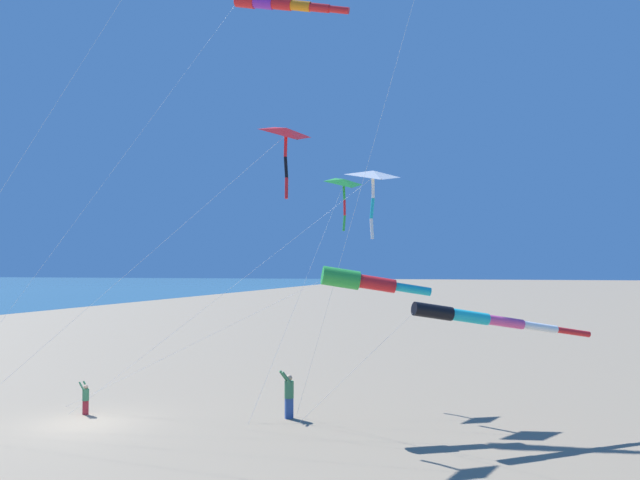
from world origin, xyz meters
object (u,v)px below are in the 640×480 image
(person_adult_flyer, at_px, (289,392))
(kite_delta_rainbow_low_near, at_px, (373,176))
(kite_windsock_striped_overhead, at_px, (360,281))
(kite_windsock_orange_high_right, at_px, (480,318))
(kite_windsock_green_low_center, at_px, (276,4))
(kite_delta_purple_drifting, at_px, (344,183))
(kite_delta_small_distant, at_px, (286,134))
(person_child_green_jacket, at_px, (86,397))

(person_adult_flyer, xyz_separation_m, kite_delta_rainbow_low_near, (2.73, 3.53, 8.96))
(kite_delta_rainbow_low_near, bearing_deg, kite_windsock_striped_overhead, -86.16)
(kite_windsock_orange_high_right, relative_size, kite_windsock_green_low_center, 0.54)
(kite_delta_purple_drifting, relative_size, kite_delta_rainbow_low_near, 0.81)
(kite_windsock_striped_overhead, relative_size, kite_windsock_green_low_center, 0.78)
(kite_delta_rainbow_low_near, bearing_deg, person_adult_flyer, -127.76)
(kite_delta_purple_drifting, distance_m, kite_delta_small_distant, 6.59)
(person_child_green_jacket, xyz_separation_m, kite_delta_rainbow_low_near, (10.89, 5.08, 9.27))
(kite_windsock_striped_overhead, bearing_deg, kite_delta_small_distant, -172.06)
(kite_windsock_green_low_center, bearing_deg, kite_delta_small_distant, -67.28)
(kite_windsock_green_low_center, bearing_deg, kite_delta_rainbow_low_near, -20.60)
(person_child_green_jacket, xyz_separation_m, kite_windsock_green_low_center, (5.64, 7.05, 18.36))
(kite_delta_rainbow_low_near, relative_size, kite_windsock_orange_high_right, 1.19)
(person_child_green_jacket, relative_size, kite_delta_small_distant, 0.11)
(kite_delta_rainbow_low_near, xyz_separation_m, kite_delta_small_distant, (-2.54, -4.49, 1.14))
(kite_delta_rainbow_low_near, xyz_separation_m, kite_windsock_orange_high_right, (4.68, -4.29, -5.84))
(kite_delta_purple_drifting, height_order, kite_windsock_green_low_center, kite_windsock_green_low_center)
(person_child_green_jacket, bearing_deg, kite_windsock_green_low_center, 51.34)
(person_child_green_jacket, relative_size, kite_windsock_striped_overhead, 0.09)
(kite_windsock_orange_high_right, height_order, kite_windsock_green_low_center, kite_windsock_green_low_center)
(person_adult_flyer, xyz_separation_m, kite_windsock_green_low_center, (-2.52, 5.50, 18.05))
(kite_windsock_striped_overhead, relative_size, kite_delta_small_distant, 1.23)
(kite_windsock_orange_high_right, xyz_separation_m, kite_windsock_green_low_center, (-9.93, 6.26, 14.93))
(kite_delta_rainbow_low_near, bearing_deg, person_child_green_jacket, -154.99)
(kite_delta_rainbow_low_near, xyz_separation_m, kite_windsock_striped_overhead, (0.27, -4.10, -4.54))
(kite_delta_rainbow_low_near, bearing_deg, kite_windsock_green_low_center, 159.40)
(person_child_green_jacket, relative_size, kite_delta_rainbow_low_near, 0.10)
(person_adult_flyer, bearing_deg, kite_windsock_green_low_center, 114.58)
(person_adult_flyer, distance_m, kite_windsock_green_low_center, 19.04)
(person_child_green_jacket, xyz_separation_m, kite_delta_purple_drifting, (9.12, 7.04, 9.25))
(kite_delta_purple_drifting, height_order, kite_windsock_orange_high_right, kite_delta_purple_drifting)
(kite_windsock_striped_overhead, distance_m, kite_windsock_green_low_center, 15.91)
(kite_delta_purple_drifting, xyz_separation_m, kite_delta_small_distant, (-0.77, -6.44, 1.16))
(kite_delta_purple_drifting, height_order, kite_delta_small_distant, kite_delta_small_distant)
(kite_delta_rainbow_low_near, distance_m, kite_windsock_orange_high_right, 8.62)
(person_child_green_jacket, bearing_deg, kite_delta_rainbow_low_near, 25.01)
(person_adult_flyer, height_order, kite_windsock_striped_overhead, kite_windsock_striped_overhead)
(person_adult_flyer, relative_size, kite_windsock_green_low_center, 0.10)
(person_child_green_jacket, relative_size, kite_windsock_orange_high_right, 0.12)
(person_child_green_jacket, distance_m, kite_delta_purple_drifting, 14.77)
(kite_delta_small_distant, relative_size, kite_windsock_orange_high_right, 1.16)
(person_child_green_jacket, height_order, kite_delta_rainbow_low_near, kite_delta_rainbow_low_near)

